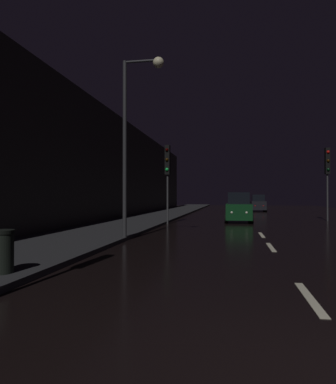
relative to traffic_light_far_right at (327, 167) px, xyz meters
name	(u,v)px	position (x,y,z in m)	size (l,w,h in m)	color
ground	(250,220)	(-5.45, 0.70, -3.88)	(27.89, 84.00, 0.02)	black
sidewalk_left	(151,217)	(-13.19, 0.70, -3.80)	(4.40, 84.00, 0.15)	#28282B
building_facade_left	(105,165)	(-15.79, -2.80, 0.15)	(0.80, 63.00, 8.05)	#2D2B28
lane_centerline	(273,250)	(-5.45, -15.17, -3.87)	(0.16, 12.66, 0.01)	beige
traffic_light_far_right	(327,167)	(0.00, 0.00, 0.00)	(0.33, 0.47, 5.29)	#38383A
traffic_light_far_left	(167,166)	(-10.90, -4.71, -0.16)	(0.32, 0.46, 5.09)	#38383A
streetlamp_overhead	(135,120)	(-10.64, -13.47, 1.01)	(1.70, 0.44, 7.39)	#2D2D30
trash_bin_curbside	(1,251)	(-11.72, -20.51, -3.26)	(0.55, 0.55, 0.93)	black
car_approaching_headlights	(239,208)	(-6.34, -1.87, -2.93)	(1.89, 4.09, 2.06)	#0F3819
car_distant_taillights	(258,204)	(-3.77, 15.97, -2.98)	(1.80, 3.90, 1.96)	black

